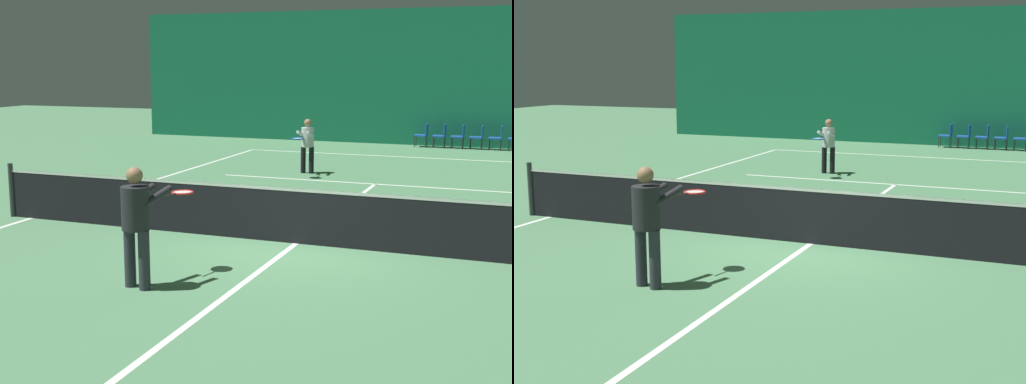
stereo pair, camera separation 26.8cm
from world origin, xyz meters
TOP-DOWN VIEW (x-y plane):
  - ground_plane at (0.00, 0.00)m, footprint 60.00×60.00m
  - backdrop_curtain at (0.00, 15.47)m, footprint 23.00×0.12m
  - court_line_baseline_far at (0.00, 11.90)m, footprint 11.00×0.10m
  - court_line_service_far at (0.00, 6.40)m, footprint 8.25×0.10m
  - court_line_sideline_left at (-5.50, 0.00)m, footprint 0.10×23.80m
  - court_line_centre at (0.00, 0.00)m, footprint 0.10×12.80m
  - tennis_net at (0.00, 0.00)m, footprint 12.00×0.10m
  - player_near at (-1.26, -3.04)m, footprint 0.63×1.40m
  - player_far at (-2.14, 7.46)m, footprint 0.38×1.28m
  - courtside_chair_0 at (-0.07, 14.92)m, footprint 0.44×0.44m
  - courtside_chair_1 at (0.57, 14.92)m, footprint 0.44×0.44m
  - courtside_chair_2 at (1.21, 14.92)m, footprint 0.44×0.44m
  - courtside_chair_3 at (1.85, 14.92)m, footprint 0.44×0.44m
  - courtside_chair_4 at (2.49, 14.92)m, footprint 0.44×0.44m

SIDE VIEW (x-z plane):
  - ground_plane at x=0.00m, z-range 0.00..0.00m
  - court_line_baseline_far at x=0.00m, z-range 0.00..0.00m
  - court_line_service_far at x=0.00m, z-range 0.00..0.00m
  - court_line_sideline_left at x=-5.50m, z-range 0.00..0.00m
  - court_line_centre at x=0.00m, z-range 0.00..0.00m
  - courtside_chair_0 at x=-0.07m, z-range 0.07..0.91m
  - courtside_chair_1 at x=0.57m, z-range 0.07..0.91m
  - courtside_chair_2 at x=1.21m, z-range 0.07..0.91m
  - courtside_chair_3 at x=1.85m, z-range 0.07..0.91m
  - courtside_chair_4 at x=2.49m, z-range 0.07..0.91m
  - tennis_net at x=0.00m, z-range -0.02..1.05m
  - player_far at x=-2.14m, z-range 0.13..1.62m
  - player_near at x=-1.26m, z-range 0.14..1.81m
  - backdrop_curtain at x=0.00m, z-range 0.00..4.95m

